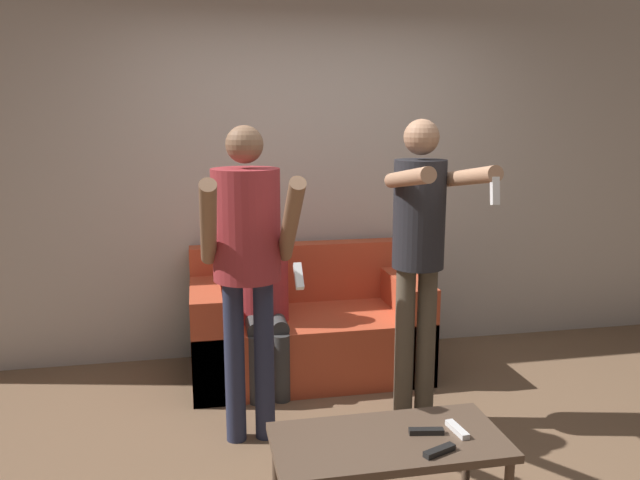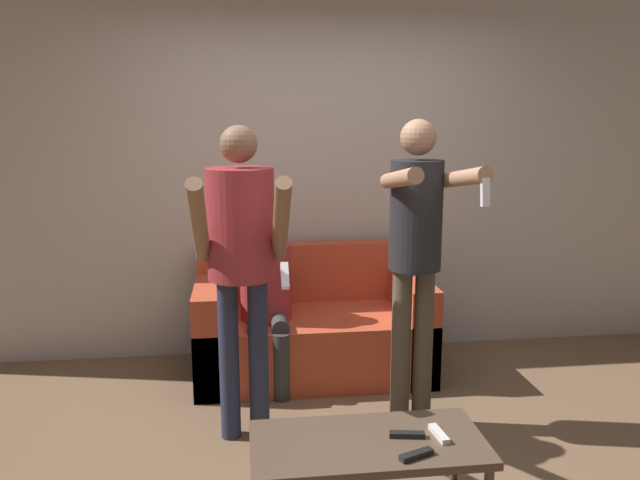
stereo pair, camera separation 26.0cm
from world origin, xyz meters
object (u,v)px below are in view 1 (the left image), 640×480
couch (307,330)px  remote_near (439,451)px  remote_far (426,431)px  person_standing_right (420,241)px  remote_mid (457,429)px  person_seated (264,292)px  person_standing_left (247,247)px  coffee_table (388,447)px

couch → remote_near: (0.21, -1.91, 0.13)m
remote_near → remote_far: 0.16m
remote_near → remote_far: bearing=88.2°
person_standing_right → remote_mid: person_standing_right is taller
remote_near → remote_far: (0.01, 0.16, 0.00)m
remote_near → person_seated: bearing=106.8°
couch → person_standing_left: size_ratio=0.92×
coffee_table → remote_far: (0.17, 0.00, 0.06)m
couch → person_standing_right: bearing=-61.9°
couch → remote_far: (0.21, -1.74, 0.13)m
couch → remote_far: size_ratio=10.29×
person_seated → remote_near: (0.53, -1.74, -0.21)m
remote_far → person_seated: bearing=108.6°
remote_near → person_standing_left: bearing=123.7°
remote_near → remote_mid: size_ratio=1.00×
person_seated → coffee_table: bearing=-77.1°
remote_mid → remote_far: same height
couch → remote_far: couch is taller
person_standing_left → person_standing_right: (0.95, -0.01, -0.00)m
person_standing_right → person_seated: size_ratio=1.52×
couch → remote_mid: couch is taller
person_standing_right → remote_mid: 1.10m
remote_mid → remote_far: size_ratio=1.00×
remote_mid → remote_far: bearing=175.7°
person_standing_right → remote_mid: (-0.13, -0.86, -0.66)m
person_seated → coffee_table: size_ratio=1.15×
person_standing_right → coffee_table: 1.20m
couch → person_standing_right: (0.47, -0.89, 0.79)m
person_standing_left → remote_mid: 1.37m
person_standing_left → remote_mid: person_standing_left is taller
person_seated → person_standing_left: bearing=-102.3°
couch → person_standing_right: person_standing_right is taller
couch → person_standing_right: 1.28m
person_standing_left → remote_near: (0.68, -1.02, -0.66)m
person_standing_left → person_seated: 0.86m
person_standing_right → person_seated: 1.16m
coffee_table → remote_near: bearing=-43.9°
person_standing_left → remote_mid: (0.82, -0.87, -0.66)m
remote_far → person_standing_left: bearing=128.6°
person_seated → remote_mid: person_seated is taller
person_standing_right → remote_near: (-0.27, -1.02, -0.66)m
couch → person_standing_left: bearing=-118.2°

